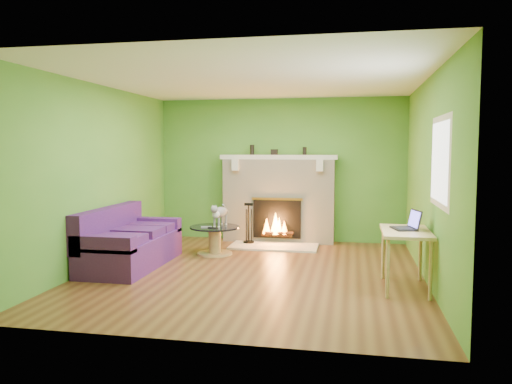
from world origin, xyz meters
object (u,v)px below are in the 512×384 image
at_px(sofa, 128,243).
at_px(desk, 406,237).
at_px(coffee_table, 215,238).
at_px(cat, 220,215).

height_order(sofa, desk, sofa).
height_order(sofa, coffee_table, sofa).
relative_size(sofa, coffee_table, 2.36).
bearing_deg(coffee_table, sofa, -135.81).
xyz_separation_m(coffee_table, desk, (2.79, -1.47, 0.37)).
distance_m(coffee_table, desk, 3.17).
height_order(coffee_table, desk, desk).
distance_m(sofa, cat, 1.54).
xyz_separation_m(sofa, cat, (1.10, 1.04, 0.31)).
bearing_deg(sofa, desk, -7.13).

